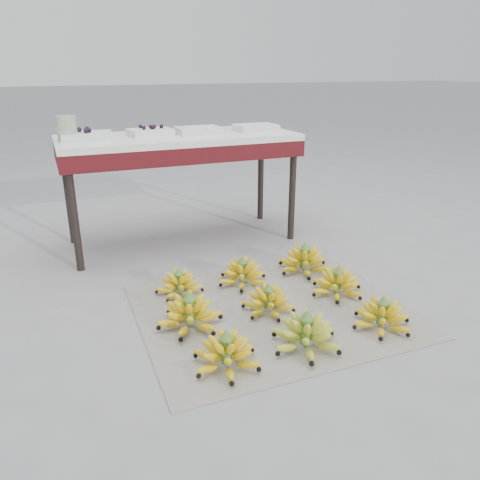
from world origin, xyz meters
name	(u,v)px	position (x,y,z in m)	size (l,w,h in m)	color
ground	(264,304)	(0.00, 0.00, 0.00)	(60.00, 60.00, 0.00)	gray
newspaper_mat	(272,310)	(0.01, -0.07, 0.00)	(1.25, 1.05, 0.01)	silver
bunch_front_left	(226,354)	(-0.36, -0.41, 0.06)	(0.32, 0.32, 0.16)	yellow
bunch_front_center	(306,335)	(-0.01, -0.41, 0.07)	(0.33, 0.33, 0.18)	#A0C039
bunch_front_right	(382,317)	(0.39, -0.41, 0.06)	(0.32, 0.32, 0.16)	yellow
bunch_mid_left	(190,314)	(-0.40, -0.07, 0.07)	(0.33, 0.33, 0.18)	yellow
bunch_mid_center	(268,302)	(-0.02, -0.08, 0.06)	(0.27, 0.27, 0.15)	yellow
bunch_mid_right	(337,284)	(0.39, -0.05, 0.06)	(0.34, 0.34, 0.16)	yellow
bunch_back_left	(179,285)	(-0.36, 0.26, 0.06)	(0.31, 0.31, 0.15)	yellow
bunch_back_center	(243,274)	(-0.01, 0.25, 0.06)	(0.32, 0.32, 0.16)	yellow
bunch_back_right	(305,261)	(0.38, 0.26, 0.07)	(0.35, 0.35, 0.18)	yellow
vendor_table	(179,148)	(-0.11, 1.03, 0.62)	(1.47, 0.59, 0.71)	black
tray_far_left	(87,136)	(-0.66, 1.02, 0.73)	(0.30, 0.23, 0.07)	silver
tray_left	(150,132)	(-0.28, 1.06, 0.73)	(0.28, 0.22, 0.07)	silver
tray_right	(199,130)	(0.01, 1.01, 0.73)	(0.28, 0.20, 0.04)	silver
tray_far_right	(256,128)	(0.41, 1.01, 0.73)	(0.27, 0.19, 0.04)	silver
glass_jar	(67,129)	(-0.77, 1.01, 0.78)	(0.11, 0.11, 0.14)	#D3F0BF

